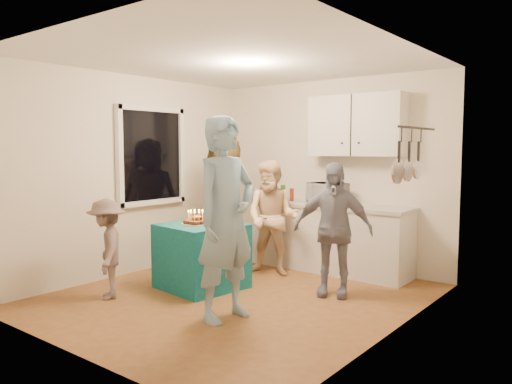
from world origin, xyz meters
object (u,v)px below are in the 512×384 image
Objects in this scene: woman_back_center at (272,218)px; party_table at (202,256)px; counter at (329,239)px; woman_back_right at (333,229)px; woman_back_left at (224,203)px; child_near_left at (107,249)px; microwave at (327,193)px; punch_jar at (227,210)px; man_birthday at (226,219)px.

party_table is at bearing -123.71° from woman_back_center.
woman_back_right reaches higher than counter.
woman_back_left is at bearing 115.13° from party_table.
woman_back_right reaches higher than child_near_left.
woman_back_right is (0.64, -0.99, -0.30)m from microwave.
woman_back_right is (1.08, -0.32, 0.00)m from woman_back_center.
woman_back_center is (-0.43, -0.66, -0.30)m from microwave.
microwave is at bearing 99.92° from child_near_left.
punch_jar is at bearing -94.27° from microwave.
microwave is 0.33× the size of woman_back_center.
microwave reaches higher than party_table.
punch_jar is at bearing 90.70° from child_near_left.
party_table is at bearing 60.90° from man_birthday.
woman_back_left reaches higher than woman_back_center.
woman_back_right is at bearing -43.41° from microwave.
party_table is 1.58m from woman_back_right.
woman_back_center and woman_back_right have the same top height.
man_birthday is 1.40m from woman_back_right.
child_near_left is (-0.13, -1.80, -0.35)m from woman_back_left.
man_birthday is 1.08× the size of woman_back_left.
woman_back_center is at bearing 73.73° from party_table.
punch_jar is 1.24m from woman_back_right.
microwave is 1.40m from woman_back_left.
woman_back_left is at bearing 174.61° from woman_back_center.
child_near_left is (-1.48, -0.31, -0.43)m from man_birthday.
man_birthday is at bearing -49.26° from punch_jar.
man_birthday is 1.31× the size of woman_back_right.
microwave reaches higher than counter.
counter is 2.92m from child_near_left.
counter is 2.38m from man_birthday.
child_near_left is at bearing -159.55° from woman_back_right.
woman_back_right is at bearing -34.19° from woman_back_center.
counter is 1.47× the size of woman_back_right.
counter is at bearing 37.14° from woman_back_center.
microwave is at bearing 66.53° from party_table.
party_table is 0.57× the size of woman_back_right.
microwave is at bearing 73.16° from woman_back_left.
party_table is 0.57× the size of woman_back_center.
punch_jar is (-0.51, -1.49, 0.50)m from counter.
woman_back_right is at bearing 24.37° from punch_jar.
microwave is 1.57m from punch_jar.
microwave is 1.47× the size of punch_jar.
punch_jar is 0.23× the size of woman_back_center.
child_near_left is (-1.30, -2.61, 0.12)m from counter.
woman_back_left is at bearing 46.71° from man_birthday.
woman_back_center is at bearing -125.43° from counter.
counter is 4.39× the size of microwave.
party_table is at bearing 96.16° from child_near_left.
child_near_left is at bearing -130.37° from woman_back_center.
man_birthday is at bearing -71.05° from microwave.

